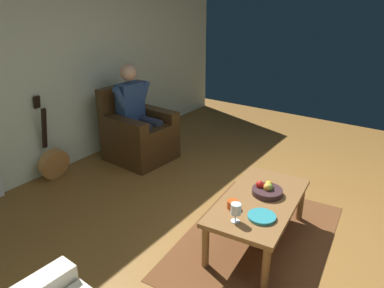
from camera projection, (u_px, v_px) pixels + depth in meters
The scene contains 11 objects.
ground_plane at pixel (293, 239), 3.27m from camera, with size 7.06×7.06×0.00m, color brown.
wall_back at pixel (65, 62), 4.34m from camera, with size 6.16×0.06×2.57m, color silver.
rug at pixel (256, 239), 3.25m from camera, with size 1.84×1.20×0.01m, color brown.
armchair at pixel (138, 134), 4.76m from camera, with size 0.77×0.80×0.95m.
person_seated at pixel (137, 110), 4.63m from camera, with size 0.61×0.60×1.24m.
coffee_table at pixel (259, 205), 3.12m from camera, with size 1.19×0.71×0.42m.
guitar at pixel (53, 161), 4.27m from camera, with size 0.37×0.26×0.99m.
wine_glass_near at pixel (236, 210), 2.76m from camera, with size 0.08×0.08×0.16m.
fruit_bowl at pixel (267, 190), 3.17m from camera, with size 0.27×0.27×0.11m.
decorative_dish at pixel (262, 217), 2.83m from camera, with size 0.22×0.22×0.02m, color teal.
candle_jar at pixel (233, 204), 2.96m from camera, with size 0.10×0.10×0.07m, color #B74617.
Camera 1 is at (2.73, 0.79, 2.05)m, focal length 33.93 mm.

